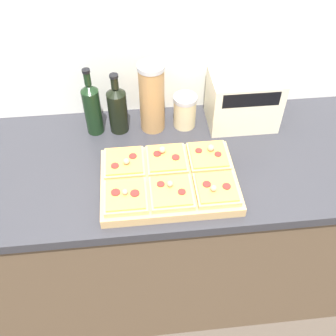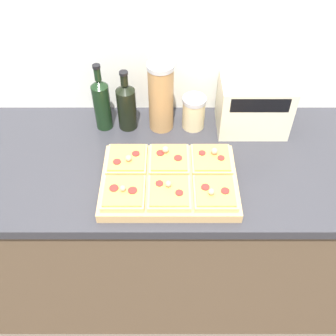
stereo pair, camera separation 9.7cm
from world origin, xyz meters
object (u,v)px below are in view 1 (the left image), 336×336
Objects in this scene: toaster_oven at (243,100)px; wine_bottle at (117,108)px; olive_oil_bottle at (92,107)px; grain_jar_short at (185,111)px; cutting_board at (169,181)px; grain_jar_tall at (152,98)px.

wine_bottle is at bearing 179.90° from toaster_oven.
olive_oil_bottle is 0.61m from toaster_oven.
toaster_oven is at bearing -0.21° from grain_jar_short.
toaster_oven reaches higher than cutting_board.
olive_oil_bottle is 0.37m from grain_jar_short.
grain_jar_short reaches higher than cutting_board.
wine_bottle is 0.14m from grain_jar_tall.
wine_bottle is at bearing 180.00° from grain_jar_short.
cutting_board is 0.44m from olive_oil_bottle.
cutting_board is 0.35m from grain_jar_tall.
grain_jar_tall is (0.24, -0.00, 0.03)m from olive_oil_bottle.
olive_oil_bottle is at bearing 180.00° from grain_jar_tall.
olive_oil_bottle is (-0.27, 0.33, 0.10)m from cutting_board.
wine_bottle reaches higher than toaster_oven.
grain_jar_short is (0.10, 0.33, 0.05)m from cutting_board.
grain_jar_short is at bearing 73.05° from cutting_board.
grain_jar_short is 0.47× the size of toaster_oven.
grain_jar_tall reaches higher than wine_bottle.
olive_oil_bottle is 2.03× the size of grain_jar_short.
wine_bottle is at bearing 180.00° from grain_jar_tall.
wine_bottle reaches higher than cutting_board.
grain_jar_short is (0.37, -0.00, -0.05)m from olive_oil_bottle.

